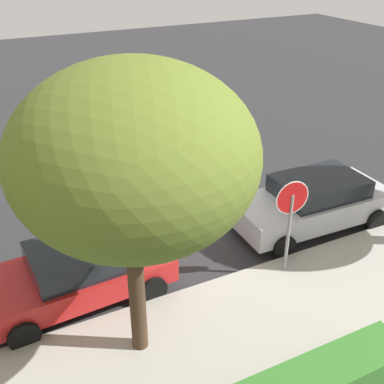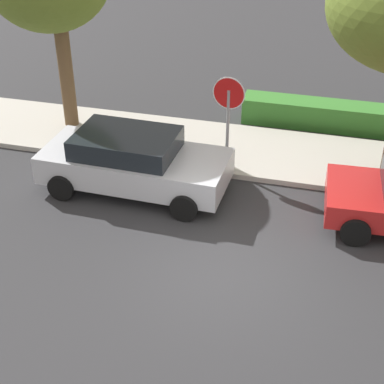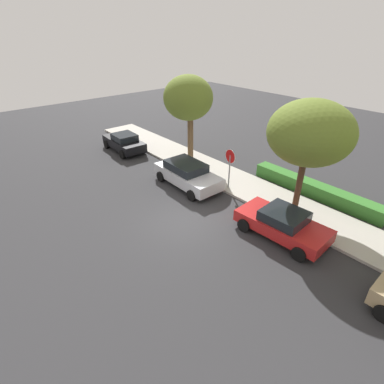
{
  "view_description": "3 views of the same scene",
  "coord_description": "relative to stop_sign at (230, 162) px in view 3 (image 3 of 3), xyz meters",
  "views": [
    {
      "loc": [
        5.32,
        11.35,
        7.25
      ],
      "look_at": [
        -0.03,
        0.7,
        0.86
      ],
      "focal_mm": 45.0,
      "sensor_mm": 36.0,
      "label": 1
    },
    {
      "loc": [
        1.7,
        -8.98,
        7.63
      ],
      "look_at": [
        -0.99,
        1.1,
        1.05
      ],
      "focal_mm": 55.0,
      "sensor_mm": 36.0,
      "label": 2
    },
    {
      "loc": [
        9.58,
        -7.72,
        8.5
      ],
      "look_at": [
        -1.01,
        1.34,
        0.73
      ],
      "focal_mm": 28.0,
      "sensor_mm": 36.0,
      "label": 3
    }
  ],
  "objects": [
    {
      "name": "street_tree_near_corner",
      "position": [
        -5.06,
        1.18,
        2.57
      ],
      "size": [
        3.28,
        3.28,
        5.81
      ],
      "color": "brown",
      "rests_on": "ground_plane"
    },
    {
      "name": "sidewalk_curb",
      "position": [
        0.85,
        0.99,
        -1.67
      ],
      "size": [
        32.0,
        2.84,
        0.14
      ],
      "primitive_type": "cube",
      "color": "#B2ADA3",
      "rests_on": "ground_plane"
    },
    {
      "name": "parked_car_red",
      "position": [
        4.65,
        -1.41,
        -1.06
      ],
      "size": [
        4.22,
        2.3,
        1.32
      ],
      "color": "red",
      "rests_on": "ground_plane"
    },
    {
      "name": "parked_car_black",
      "position": [
        -9.53,
        -1.5,
        -1.04
      ],
      "size": [
        4.06,
        2.06,
        1.38
      ],
      "color": "black",
      "rests_on": "ground_plane"
    },
    {
      "name": "street_tree_mid_block",
      "position": [
        3.93,
        0.89,
        2.49
      ],
      "size": [
        3.92,
        3.92,
        5.75
      ],
      "color": "#422D1E",
      "rests_on": "ground_plane"
    },
    {
      "name": "ground_plane",
      "position": [
        0.85,
        -4.02,
        -1.74
      ],
      "size": [
        60.0,
        60.0,
        0.0
      ],
      "primitive_type": "plane",
      "color": "#2D2D30"
    },
    {
      "name": "front_yard_hedge",
      "position": [
        3.66,
        3.18,
        -1.36
      ],
      "size": [
        7.61,
        0.84,
        0.77
      ],
      "color": "#387A2D",
      "rests_on": "ground_plane"
    },
    {
      "name": "parked_car_silver",
      "position": [
        -1.98,
        -1.49,
        -0.97
      ],
      "size": [
        4.51,
        2.2,
        1.46
      ],
      "color": "silver",
      "rests_on": "ground_plane"
    },
    {
      "name": "stop_sign",
      "position": [
        0.0,
        0.0,
        0.0
      ],
      "size": [
        0.81,
        0.11,
        2.52
      ],
      "color": "gray",
      "rests_on": "ground_plane"
    }
  ]
}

